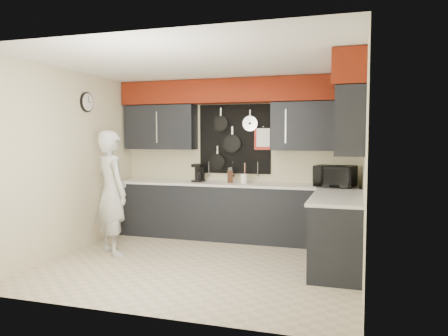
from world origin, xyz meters
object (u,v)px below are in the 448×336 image
(utensil_crock, at_px, (244,179))
(microwave, at_px, (335,176))
(knife_block, at_px, (230,177))
(coffee_maker, at_px, (199,172))
(person, at_px, (112,193))

(utensil_crock, bearing_deg, microwave, -3.64)
(knife_block, xyz_separation_m, utensil_crock, (0.23, -0.00, -0.02))
(utensil_crock, height_order, coffee_maker, coffee_maker)
(microwave, relative_size, person, 0.33)
(coffee_maker, height_order, person, person)
(utensil_crock, relative_size, person, 0.09)
(microwave, distance_m, person, 3.26)
(utensil_crock, height_order, person, person)
(microwave, relative_size, utensil_crock, 3.81)
(coffee_maker, distance_m, person, 1.62)
(coffee_maker, relative_size, person, 0.17)
(utensil_crock, bearing_deg, knife_block, 179.23)
(knife_block, height_order, utensil_crock, knife_block)
(microwave, height_order, knife_block, microwave)
(knife_block, relative_size, person, 0.11)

